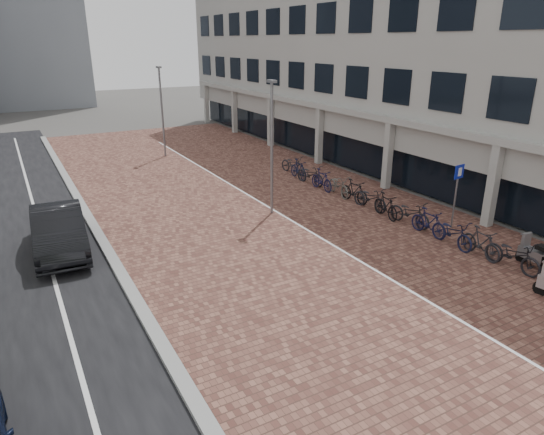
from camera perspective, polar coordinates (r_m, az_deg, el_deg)
The scene contains 12 objects.
ground at distance 12.81m, azimuth 13.57°, elevation -13.70°, with size 140.00×140.00×0.00m, color #474442.
plaza_brick at distance 22.89m, azimuth -2.94°, elevation 2.36°, with size 14.50×42.00×0.04m, color brown.
curb at distance 20.93m, azimuth -20.64°, elevation -0.54°, with size 0.35×42.00×0.14m, color gray.
lane_line at distance 20.80m, azimuth -25.75°, elevation -1.55°, with size 0.12×44.00×0.00m, color white.
parking_line at distance 22.97m, azimuth -2.50°, elevation 2.49°, with size 0.10×30.00×0.00m, color white.
office_building at distance 31.30m, azimuth 12.90°, elevation 22.37°, with size 8.40×40.00×15.00m.
car_dark at distance 18.37m, azimuth -23.98°, elevation -1.45°, with size 1.67×4.79×1.58m, color black.
scooter_front at distance 17.82m, azimuth 29.21°, elevation -3.80°, with size 0.51×1.62×1.11m, color gray, non-canonical shape.
parking_sign at distance 19.93m, azimuth 21.12°, elevation 3.52°, with size 0.54×0.12×2.60m.
lamp_near at distance 20.03m, azimuth -0.03°, elevation 7.96°, with size 0.12×0.12×5.54m, color slate.
lamp_far at distance 31.52m, azimuth -12.91°, elevation 11.97°, with size 0.12×0.12×5.53m, color slate.
bike_row at distance 21.61m, azimuth 11.60°, elevation 2.28°, with size 1.31×15.82×1.05m.
Camera 1 is at (-7.57, -7.58, 7.04)m, focal length 31.71 mm.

